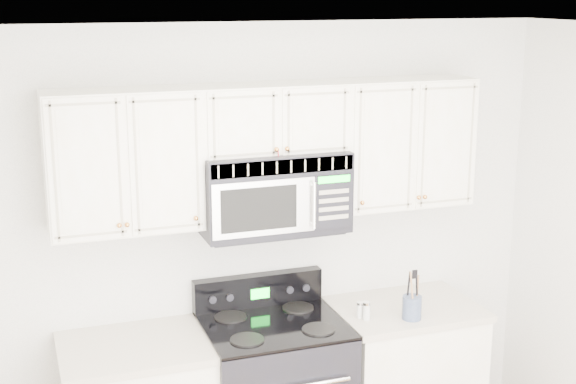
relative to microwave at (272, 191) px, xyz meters
name	(u,v)px	position (x,y,z in m)	size (l,w,h in m)	color
room	(398,372)	(0.01, -1.54, -0.38)	(3.51, 3.51, 2.61)	brown
base_cabinet_right	(402,380)	(0.81, -0.10, -1.25)	(0.86, 0.65, 0.92)	white
upper_cabinets	(271,144)	(0.01, 0.04, 0.26)	(2.44, 0.37, 0.75)	white
microwave	(272,191)	(0.00, 0.00, 0.00)	(0.82, 0.46, 0.45)	black
utensil_crock	(412,307)	(0.75, -0.29, -0.68)	(0.11, 0.11, 0.30)	#485777
shaker_salt	(367,311)	(0.50, -0.22, -0.70)	(0.05, 0.05, 0.11)	beige
shaker_pepper	(360,310)	(0.47, -0.18, -0.71)	(0.04, 0.04, 0.09)	beige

